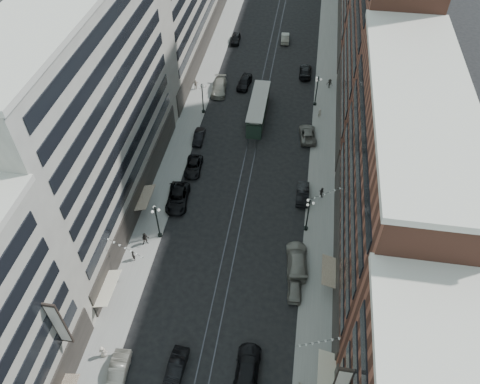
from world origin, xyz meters
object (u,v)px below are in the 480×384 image
Objects in this scene: car_7 at (193,167)px; car_extra_1 at (297,260)px; car_11 at (308,134)px; car_extra_2 at (199,137)px; car_12 at (305,71)px; pedestrian_6 at (196,84)px; car_13 at (244,82)px; car_4 at (295,288)px; car_10 at (303,193)px; lamppost_sw_far at (157,221)px; car_14 at (285,38)px; pedestrian_2 at (145,239)px; car_9 at (235,39)px; streetcar at (258,109)px; pedestrian_5 at (174,185)px; lamppost_se_mid at (317,90)px; car_2 at (178,198)px; pedestrian_8 at (320,113)px; pedestrian_extra_0 at (133,256)px; car_8 at (219,87)px; car_5 at (176,368)px; lamppost_sw_mid at (203,97)px; pedestrian_9 at (330,84)px; lamppost_se_far at (308,214)px; car_6 at (247,369)px; pedestrian_1 at (103,352)px; pedestrian_7 at (322,192)px; car_1 at (118,373)px.

car_extra_1 is (16.12, -14.58, 0.21)m from car_7.
car_11 is 1.28× the size of car_extra_2.
car_12 is 20.55m from pedestrian_6.
car_13 is 2.64× the size of pedestrian_6.
car_10 is (0.00, 15.27, 0.09)m from car_4.
car_14 is (11.42, 53.64, -2.34)m from lamppost_sw_far.
pedestrian_2 reaches higher than car_9.
streetcar is 7.93× the size of pedestrian_5.
car_2 is (-17.60, -25.74, -2.27)m from lamppost_se_mid.
pedestrian_8 is at bearing 149.83° from pedestrian_6.
pedestrian_6 is 37.72m from pedestrian_extra_0.
car_5 is at bearing -89.59° from car_8.
pedestrian_2 is (-1.35, -28.49, -1.98)m from lamppost_sw_mid.
car_4 is 0.86× the size of car_10.
pedestrian_9 reaches higher than car_9.
lamppost_sw_mid is 28.59m from pedestrian_2.
car_8 is at bearing 119.75° from lamppost_se_far.
car_13 is 18.52m from car_14.
car_6 is at bearing -81.46° from car_8.
car_11 is at bearing 8.77° from car_extra_2.
pedestrian_1 is 32.36m from car_10.
streetcar reaches higher than car_7.
lamppost_sw_mid is at bearing -20.59° from car_11.
pedestrian_extra_0 reaches higher than car_13.
car_6 is at bearing 10.27° from car_5.
pedestrian_1 is 0.37× the size of car_14.
car_7 is 0.82× the size of car_8.
car_2 is 48.55m from car_14.
streetcar is 6.16× the size of pedestrian_2.
car_extra_2 is (-5.63, 36.60, -0.07)m from car_5.
pedestrian_8 is at bearing 77.12° from car_5.
lamppost_se_mid is 37.57m from car_4.
car_extra_1 reaches higher than car_13.
streetcar reaches higher than car_10.
car_2 is at bearing 106.61° from car_5.
pedestrian_9 is at bearing 78.19° from car_5.
car_6 reaches higher than pedestrian_5.
pedestrian_extra_0 is (-11.33, -31.31, -0.58)m from streetcar.
car_10 is 3.20× the size of pedestrian_5.
car_12 is (-2.18, 9.47, -2.32)m from lamppost_se_mid.
car_6 is 44.82m from pedestrian_8.
car_7 is 4.75m from pedestrian_5.
pedestrian_1 is 58.31m from pedestrian_9.
lamppost_sw_mid reaches higher than streetcar.
lamppost_sw_far is at bearing 44.84° from car_11.
pedestrian_5 is 12.75m from pedestrian_extra_0.
pedestrian_6 is (-4.26, 20.70, 0.42)m from car_7.
car_2 is 0.99× the size of car_6.
car_extra_2 is (-19.39, 9.47, -0.23)m from pedestrian_7.
car_1 is (0.80, -45.19, -2.30)m from lamppost_sw_mid.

